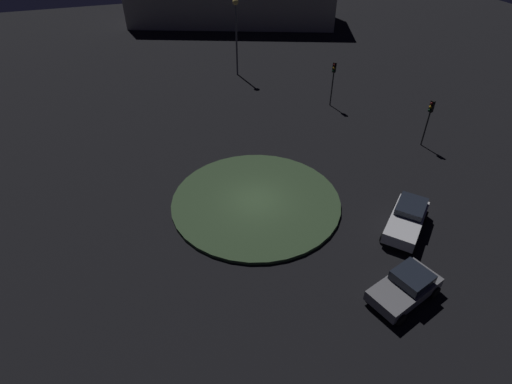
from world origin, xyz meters
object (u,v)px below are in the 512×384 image
object	(u,v)px
car_silver	(407,219)
traffic_light_northeast	(333,75)
car_grey	(406,286)
traffic_light_east	(429,114)
streetlamp_north	(236,23)

from	to	relation	value
car_silver	traffic_light_northeast	distance (m)	17.35
car_silver	car_grey	xyz separation A→B (m)	(-3.06, -4.30, -0.03)
car_silver	traffic_light_northeast	xyz separation A→B (m)	(3.43, 16.87, 2.15)
traffic_light_northeast	traffic_light_east	xyz separation A→B (m)	(3.64, -8.84, -0.21)
traffic_light_east	streetlamp_north	size ratio (longest dim) A/B	0.50
car_silver	traffic_light_northeast	size ratio (longest dim) A/B	1.06
car_grey	streetlamp_north	xyz separation A→B (m)	(0.38, 31.31, 4.67)
car_silver	traffic_light_northeast	world-z (taller)	traffic_light_northeast
car_silver	car_grey	distance (m)	5.28
car_grey	traffic_light_east	world-z (taller)	traffic_light_east
car_silver	traffic_light_northeast	bearing A→B (deg)	-143.85
streetlamp_north	traffic_light_northeast	bearing A→B (deg)	-58.93
car_silver	car_grey	bearing A→B (deg)	12.29
traffic_light_east	streetlamp_north	xyz separation A→B (m)	(-9.75, 18.98, 2.69)
car_silver	traffic_light_east	xyz separation A→B (m)	(7.07, 8.03, 1.95)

